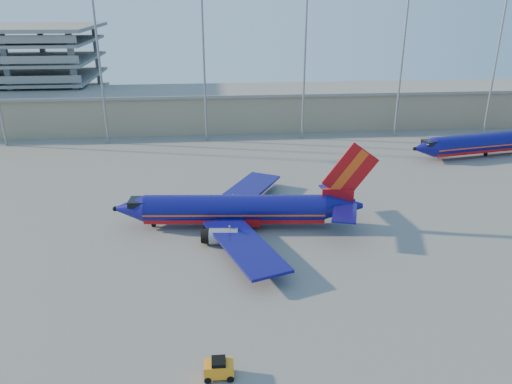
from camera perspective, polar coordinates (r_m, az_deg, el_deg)
ground at (r=61.60m, az=-0.97°, el=-5.66°), size 220.00×220.00×0.00m
terminal_building at (r=115.95m, az=1.82°, el=9.74°), size 122.00×16.00×8.50m
light_mast_row at (r=101.55m, az=-0.15°, el=15.61°), size 101.60×1.60×28.65m
aircraft_main at (r=64.35m, az=-1.77°, el=-2.02°), size 33.72×32.33×11.42m
aircraft_second at (r=103.41m, az=25.34°, el=5.22°), size 33.75×13.90×11.52m
baggage_tug at (r=41.74m, az=-4.27°, el=-19.44°), size 2.35×1.42×1.69m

